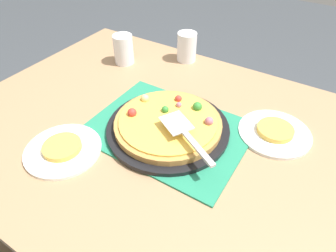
% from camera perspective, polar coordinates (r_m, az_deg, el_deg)
% --- Properties ---
extents(ground_plane, '(8.00, 8.00, 0.00)m').
position_cam_1_polar(ground_plane, '(1.52, 0.00, -22.37)').
color(ground_plane, '#3D4247').
extents(dining_table, '(1.40, 1.00, 0.75)m').
position_cam_1_polar(dining_table, '(0.99, 0.00, -5.63)').
color(dining_table, '#9E7A56').
rests_on(dining_table, ground_plane).
extents(placemat, '(0.48, 0.36, 0.01)m').
position_cam_1_polar(placemat, '(0.91, 0.00, -0.80)').
color(placemat, '#237F5B').
rests_on(placemat, dining_table).
extents(pizza_pan, '(0.38, 0.38, 0.01)m').
position_cam_1_polar(pizza_pan, '(0.91, 0.00, -0.33)').
color(pizza_pan, black).
rests_on(pizza_pan, placemat).
extents(pizza, '(0.33, 0.33, 0.05)m').
position_cam_1_polar(pizza, '(0.89, 0.03, 0.73)').
color(pizza, '#B78442').
rests_on(pizza, pizza_pan).
extents(plate_near_left, '(0.22, 0.22, 0.01)m').
position_cam_1_polar(plate_near_left, '(0.90, -19.80, -4.44)').
color(plate_near_left, white).
rests_on(plate_near_left, dining_table).
extents(plate_far_right, '(0.22, 0.22, 0.01)m').
position_cam_1_polar(plate_far_right, '(0.96, 20.06, -1.29)').
color(plate_far_right, white).
rests_on(plate_far_right, dining_table).
extents(served_slice_left, '(0.11, 0.11, 0.02)m').
position_cam_1_polar(served_slice_left, '(0.89, -19.99, -3.85)').
color(served_slice_left, '#EAB747').
rests_on(served_slice_left, plate_near_left).
extents(served_slice_right, '(0.11, 0.11, 0.02)m').
position_cam_1_polar(served_slice_right, '(0.95, 20.24, -0.71)').
color(served_slice_right, '#EAB747').
rests_on(served_slice_right, plate_far_right).
extents(cup_near, '(0.08, 0.08, 0.12)m').
position_cam_1_polar(cup_near, '(1.26, -8.68, 14.59)').
color(cup_near, white).
rests_on(cup_near, dining_table).
extents(cup_far, '(0.08, 0.08, 0.12)m').
position_cam_1_polar(cup_far, '(1.27, 3.69, 15.17)').
color(cup_far, white).
rests_on(cup_far, dining_table).
extents(pizza_server, '(0.22, 0.15, 0.01)m').
position_cam_1_polar(pizza_server, '(0.81, 3.29, -1.34)').
color(pizza_server, silver).
rests_on(pizza_server, pizza).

